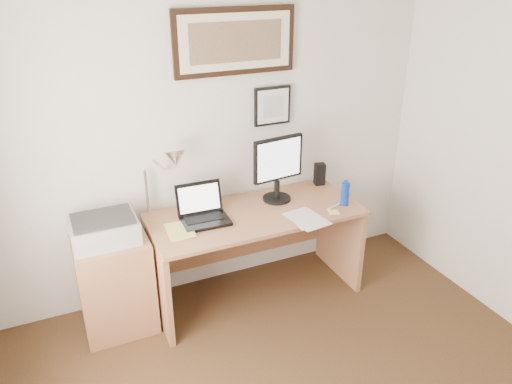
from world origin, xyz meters
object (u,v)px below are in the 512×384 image
side_cabinet (116,285)px  book (167,233)px  water_bottle (345,194)px  laptop (203,213)px  lcd_monitor (278,166)px  printer (104,229)px  desk (251,234)px

side_cabinet → book: (0.38, -0.10, 0.39)m
side_cabinet → water_bottle: bearing=-7.1°
laptop → lcd_monitor: lcd_monitor is taller
water_bottle → printer: (-1.77, 0.24, -0.02)m
water_bottle → book: size_ratio=0.75×
side_cabinet → lcd_monitor: lcd_monitor is taller
book → lcd_monitor: size_ratio=0.47×
water_bottle → printer: water_bottle is taller
book → printer: printer is taller
side_cabinet → lcd_monitor: (1.32, 0.07, 0.68)m
desk → laptop: 0.49m
desk → laptop: bearing=-174.4°
printer → laptop: bearing=-2.2°
book → desk: book is taller
book → water_bottle: bearing=-4.9°
water_bottle → printer: 1.79m
side_cabinet → desk: (1.07, 0.04, 0.15)m
book → laptop: laptop is taller
desk → printer: printer is taller
book → desk: (0.69, 0.14, -0.24)m
desk → book: bearing=-168.9°
water_bottle → book: bearing=175.1°
laptop → side_cabinet: bearing=179.7°
side_cabinet → water_bottle: (1.75, -0.22, 0.48)m
desk → lcd_monitor: bearing=8.4°
book → lcd_monitor: 0.99m
printer → book: bearing=-17.2°
desk → printer: 1.13m
water_bottle → lcd_monitor: size_ratio=0.35×
side_cabinet → lcd_monitor: 1.48m
water_bottle → desk: bearing=159.7°
water_bottle → desk: water_bottle is taller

